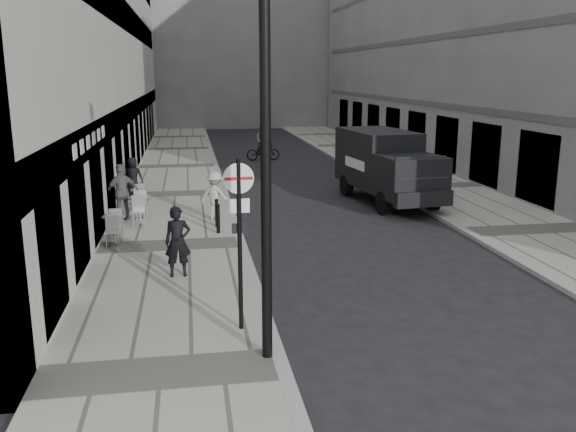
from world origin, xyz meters
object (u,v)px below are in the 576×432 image
at_px(sign_post, 239,221).
at_px(lamppost, 266,134).
at_px(panel_van, 385,163).
at_px(walking_man, 178,242).
at_px(cyclist, 263,146).

height_order(sign_post, lamppost, lamppost).
bearing_deg(panel_van, walking_man, -140.65).
bearing_deg(sign_post, walking_man, 106.09).
height_order(walking_man, lamppost, lamppost).
relative_size(walking_man, cyclist, 0.84).
bearing_deg(walking_man, lamppost, -76.87).
bearing_deg(sign_post, panel_van, 56.28).
relative_size(walking_man, sign_post, 0.52).
xyz_separation_m(walking_man, cyclist, (4.53, 20.23, -0.18)).
bearing_deg(walking_man, sign_post, -75.65).
distance_m(lamppost, panel_van, 14.18).
relative_size(lamppost, panel_van, 1.15).
bearing_deg(sign_post, lamppost, -78.45).
distance_m(sign_post, lamppost, 2.14).
distance_m(walking_man, lamppost, 5.66).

